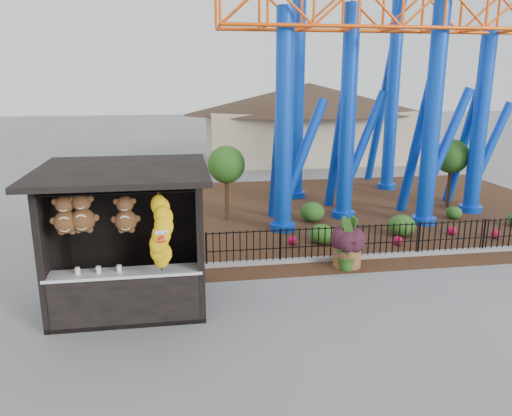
{
  "coord_description": "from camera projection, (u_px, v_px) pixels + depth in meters",
  "views": [
    {
      "loc": [
        -1.85,
        -9.52,
        4.94
      ],
      "look_at": [
        -0.11,
        1.5,
        2.0
      ],
      "focal_mm": 35.0,
      "sensor_mm": 36.0,
      "label": 1
    }
  ],
  "objects": [
    {
      "name": "potted_plant",
      "position": [
        347.0,
        254.0,
        13.12
      ],
      "size": [
        0.91,
        0.84,
        0.84
      ],
      "primitive_type": "imported",
      "rotation": [
        0.0,
        0.0,
        0.28
      ],
      "color": "#245318",
      "rests_on": "ground"
    },
    {
      "name": "curb",
      "position": [
        391.0,
        255.0,
        14.08
      ],
      "size": [
        18.0,
        0.18,
        0.12
      ],
      "primitive_type": "cube",
      "color": "gray",
      "rests_on": "ground"
    },
    {
      "name": "roller_coaster",
      "position": [
        372.0,
        33.0,
        17.62
      ],
      "size": [
        11.0,
        6.37,
        10.82
      ],
      "color": "blue",
      "rests_on": "ground"
    },
    {
      "name": "terracotta_planter",
      "position": [
        347.0,
        255.0,
        13.35
      ],
      "size": [
        0.94,
        0.94,
        0.64
      ],
      "primitive_type": "cylinder",
      "rotation": [
        0.0,
        0.0,
        -0.3
      ],
      "color": "brown",
      "rests_on": "ground"
    },
    {
      "name": "ground",
      "position": [
        272.0,
        316.0,
        10.63
      ],
      "size": [
        120.0,
        120.0,
        0.0
      ],
      "primitive_type": "plane",
      "color": "slate",
      "rests_on": "ground"
    },
    {
      "name": "picket_fence",
      "position": [
        422.0,
        239.0,
        14.1
      ],
      "size": [
        12.2,
        0.06,
        1.0
      ],
      "primitive_type": null,
      "color": "black",
      "rests_on": "ground"
    },
    {
      "name": "landscaping",
      "position": [
        377.0,
        221.0,
        16.44
      ],
      "size": [
        8.43,
        3.47,
        0.69
      ],
      "color": "#255017",
      "rests_on": "mulch_bed"
    },
    {
      "name": "pavilion",
      "position": [
        308.0,
        109.0,
        29.86
      ],
      "size": [
        15.0,
        15.0,
        4.8
      ],
      "color": "#BFAD8C",
      "rests_on": "ground"
    },
    {
      "name": "planter_foliage",
      "position": [
        348.0,
        232.0,
        13.19
      ],
      "size": [
        0.7,
        0.7,
        0.64
      ],
      "primitive_type": "ellipsoid",
      "color": "black",
      "rests_on": "terracotta_planter"
    },
    {
      "name": "mulch_bed",
      "position": [
        336.0,
        211.0,
        18.87
      ],
      "size": [
        18.0,
        12.0,
        0.02
      ],
      "primitive_type": "cube",
      "color": "#331E11",
      "rests_on": "ground"
    },
    {
      "name": "prize_booth",
      "position": [
        127.0,
        241.0,
        10.64
      ],
      "size": [
        3.5,
        3.4,
        3.12
      ],
      "color": "black",
      "rests_on": "ground"
    }
  ]
}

